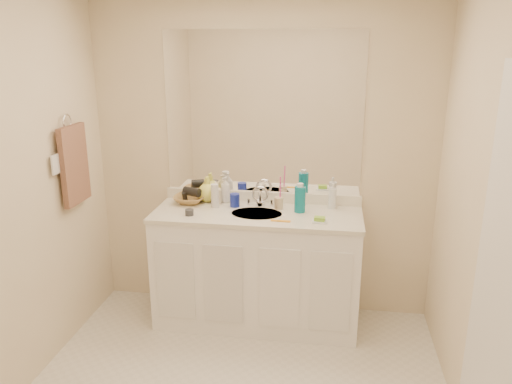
{
  "coord_description": "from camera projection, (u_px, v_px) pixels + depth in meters",
  "views": [
    {
      "loc": [
        0.51,
        -2.37,
        2.07
      ],
      "look_at": [
        0.0,
        0.97,
        1.05
      ],
      "focal_mm": 35.0,
      "sensor_mm": 36.0,
      "label": 1
    }
  ],
  "objects": [
    {
      "name": "door",
      "position": [
        505.0,
        300.0,
        2.15
      ],
      "size": [
        0.02,
        0.82,
        2.0
      ],
      "primitive_type": "cube",
      "color": "white",
      "rests_on": "floor"
    },
    {
      "name": "soap_dish",
      "position": [
        320.0,
        221.0,
        3.43
      ],
      "size": [
        0.1,
        0.08,
        0.01
      ],
      "primitive_type": "cube",
      "rotation": [
        0.0,
        0.0,
        0.04
      ],
      "color": "white",
      "rests_on": "countertop"
    },
    {
      "name": "backsplash",
      "position": [
        262.0,
        197.0,
        3.87
      ],
      "size": [
        1.52,
        0.03,
        0.08
      ],
      "primitive_type": "cube",
      "color": "white",
      "rests_on": "countertop"
    },
    {
      "name": "switch_plate",
      "position": [
        55.0,
        164.0,
        3.27
      ],
      "size": [
        0.01,
        0.08,
        0.13
      ],
      "primitive_type": "cube",
      "color": "white",
      "rests_on": "wall_left"
    },
    {
      "name": "orange_comb",
      "position": [
        281.0,
        221.0,
        3.45
      ],
      "size": [
        0.14,
        0.03,
        0.01
      ],
      "primitive_type": "cube",
      "rotation": [
        0.0,
        0.0,
        -0.04
      ],
      "color": "orange",
      "rests_on": "countertop"
    },
    {
      "name": "countertop",
      "position": [
        257.0,
        214.0,
        3.64
      ],
      "size": [
        1.52,
        0.57,
        0.03
      ],
      "primitive_type": "cube",
      "color": "silver",
      "rests_on": "vanity_cabinet"
    },
    {
      "name": "hair_dryer",
      "position": [
        192.0,
        192.0,
        3.82
      ],
      "size": [
        0.15,
        0.11,
        0.07
      ],
      "primitive_type": "cylinder",
      "rotation": [
        0.0,
        1.57,
        -0.36
      ],
      "color": "black",
      "rests_on": "wicker_basket"
    },
    {
      "name": "wall_front",
      "position": [
        127.0,
        379.0,
        1.34
      ],
      "size": [
        2.6,
        0.02,
        2.4
      ],
      "primitive_type": "cube",
      "color": "beige",
      "rests_on": "floor"
    },
    {
      "name": "soap_bottle_white",
      "position": [
        225.0,
        190.0,
        3.84
      ],
      "size": [
        0.1,
        0.1,
        0.2
      ],
      "primitive_type": "imported",
      "rotation": [
        0.0,
        0.0,
        -0.3
      ],
      "color": "silver",
      "rests_on": "countertop"
    },
    {
      "name": "mouthwash_bottle",
      "position": [
        300.0,
        199.0,
        3.62
      ],
      "size": [
        0.1,
        0.1,
        0.19
      ],
      "primitive_type": "cylinder",
      "rotation": [
        0.0,
        0.0,
        -0.33
      ],
      "color": "#0B768B",
      "rests_on": "countertop"
    },
    {
      "name": "dark_jar",
      "position": [
        189.0,
        212.0,
        3.57
      ],
      "size": [
        0.07,
        0.07,
        0.04
      ],
      "primitive_type": "cylinder",
      "rotation": [
        0.0,
        0.0,
        -0.23
      ],
      "color": "#2F3035",
      "rests_on": "countertop"
    },
    {
      "name": "faucet",
      "position": [
        260.0,
        199.0,
        3.77
      ],
      "size": [
        0.02,
        0.02,
        0.11
      ],
      "primitive_type": "cylinder",
      "color": "silver",
      "rests_on": "countertop"
    },
    {
      "name": "blue_mug",
      "position": [
        235.0,
        200.0,
        3.75
      ],
      "size": [
        0.09,
        0.09,
        0.1
      ],
      "primitive_type": "cylinder",
      "rotation": [
        0.0,
        0.0,
        -0.2
      ],
      "color": "#1726A2",
      "rests_on": "countertop"
    },
    {
      "name": "sink_basin",
      "position": [
        257.0,
        215.0,
        3.62
      ],
      "size": [
        0.37,
        0.37,
        0.02
      ],
      "primitive_type": "cylinder",
      "color": "beige",
      "rests_on": "countertop"
    },
    {
      "name": "green_soap",
      "position": [
        320.0,
        219.0,
        3.43
      ],
      "size": [
        0.08,
        0.06,
        0.03
      ],
      "primitive_type": "cube",
      "rotation": [
        0.0,
        0.0,
        -0.1
      ],
      "color": "#7EBC2E",
      "rests_on": "soap_dish"
    },
    {
      "name": "toothbrush",
      "position": [
        280.0,
        189.0,
        3.67
      ],
      "size": [
        0.02,
        0.04,
        0.2
      ],
      "primitive_type": "cylinder",
      "rotation": [
        0.14,
        0.0,
        0.14
      ],
      "color": "#F841A7",
      "rests_on": "tan_cup"
    },
    {
      "name": "towel_ring",
      "position": [
        67.0,
        122.0,
        3.39
      ],
      "size": [
        0.01,
        0.11,
        0.11
      ],
      "primitive_type": "torus",
      "rotation": [
        0.0,
        1.57,
        0.0
      ],
      "color": "silver",
      "rests_on": "wall_left"
    },
    {
      "name": "wall_right",
      "position": [
        494.0,
        232.0,
        2.38
      ],
      "size": [
        0.02,
        2.6,
        2.4
      ],
      "primitive_type": "cube",
      "color": "beige",
      "rests_on": "floor"
    },
    {
      "name": "soap_bottle_yellow",
      "position": [
        207.0,
        189.0,
        3.87
      ],
      "size": [
        0.15,
        0.15,
        0.19
      ],
      "primitive_type": "imported",
      "rotation": [
        0.0,
        0.0,
        -0.01
      ],
      "color": "#EFF15E",
      "rests_on": "countertop"
    },
    {
      "name": "wicker_basket",
      "position": [
        190.0,
        199.0,
        3.84
      ],
      "size": [
        0.25,
        0.25,
        0.06
      ],
      "primitive_type": "imported",
      "rotation": [
        0.0,
        0.0,
        -0.02
      ],
      "color": "olive",
      "rests_on": "countertop"
    },
    {
      "name": "wall_back",
      "position": [
        262.0,
        161.0,
        3.8
      ],
      "size": [
        2.6,
        0.02,
        2.4
      ],
      "primitive_type": "cube",
      "color": "beige",
      "rests_on": "floor"
    },
    {
      "name": "tan_cup",
      "position": [
        279.0,
        203.0,
        3.7
      ],
      "size": [
        0.08,
        0.08,
        0.09
      ],
      "primitive_type": "cylinder",
      "rotation": [
        0.0,
        0.0,
        -0.38
      ],
      "color": "beige",
      "rests_on": "countertop"
    },
    {
      "name": "mirror",
      "position": [
        263.0,
        114.0,
        3.69
      ],
      "size": [
        1.48,
        0.01,
        1.2
      ],
      "primitive_type": "cube",
      "color": "white",
      "rests_on": "wall_back"
    },
    {
      "name": "hand_towel",
      "position": [
        74.0,
        165.0,
        3.47
      ],
      "size": [
        0.04,
        0.32,
        0.55
      ],
      "primitive_type": "cube",
      "color": "brown",
      "rests_on": "towel_ring"
    },
    {
      "name": "clear_pump_bottle",
      "position": [
        332.0,
        198.0,
        3.7
      ],
      "size": [
        0.06,
        0.06,
        0.16
      ],
      "primitive_type": "cylinder",
      "rotation": [
        0.0,
        0.0,
        0.07
      ],
      "color": "white",
      "rests_on": "countertop"
    },
    {
      "name": "vanity_cabinet",
      "position": [
        257.0,
        269.0,
        3.76
      ],
      "size": [
        1.5,
        0.55,
        0.85
      ],
      "primitive_type": "cube",
      "color": "white",
      "rests_on": "floor"
    },
    {
      "name": "extra_white_bottle",
      "position": [
        215.0,
        196.0,
        3.72
      ],
      "size": [
        0.07,
        0.07,
        0.18
      ],
      "primitive_type": "cylinder",
      "rotation": [
        0.0,
        0.0,
        -0.2
      ],
      "color": "silver",
      "rests_on": "countertop"
    },
    {
      "name": "soap_bottle_cream",
      "position": [
        216.0,
        193.0,
        3.81
      ],
      "size": [
        0.1,
        0.1,
        0.17
      ],
      "primitive_type": "imported",
      "rotation": [
        0.0,
        0.0,
        0.33
      ],
      "color": "beige",
      "rests_on": "countertop"
    }
  ]
}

